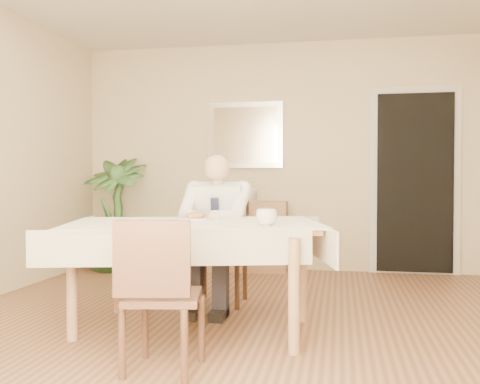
% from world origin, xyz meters
% --- Properties ---
extents(room, '(5.00, 5.02, 2.60)m').
position_xyz_m(room, '(0.00, 0.00, 1.30)').
color(room, brown).
rests_on(room, ground).
extents(window, '(1.34, 0.04, 1.44)m').
position_xyz_m(window, '(0.00, -2.47, 1.45)').
color(window, silver).
rests_on(window, room).
extents(doorway, '(0.96, 0.07, 2.10)m').
position_xyz_m(doorway, '(1.55, 2.46, 1.00)').
color(doorway, silver).
rests_on(doorway, ground).
extents(mirror, '(0.86, 0.04, 0.76)m').
position_xyz_m(mirror, '(-0.33, 2.47, 1.55)').
color(mirror, silver).
rests_on(mirror, room).
extents(dining_table, '(1.97, 1.44, 0.75)m').
position_xyz_m(dining_table, '(-0.24, -0.07, 0.67)').
color(dining_table, '#A97E55').
rests_on(dining_table, ground).
extents(chair_far, '(0.44, 0.44, 0.90)m').
position_xyz_m(chair_far, '(-0.24, 0.81, 0.51)').
color(chair_far, '#3A2216').
rests_on(chair_far, ground).
extents(chair_near, '(0.47, 0.47, 0.84)m').
position_xyz_m(chair_near, '(-0.21, -0.92, 0.47)').
color(chair_near, '#3A2216').
rests_on(chair_near, ground).
extents(seated_man, '(0.48, 0.72, 1.24)m').
position_xyz_m(seated_man, '(-0.24, 0.52, 0.69)').
color(seated_man, white).
rests_on(seated_man, ground).
extents(plate, '(0.26, 0.26, 0.02)m').
position_xyz_m(plate, '(-0.29, 0.12, 0.76)').
color(plate, white).
rests_on(plate, dining_table).
extents(food, '(0.14, 0.14, 0.06)m').
position_xyz_m(food, '(-0.29, 0.12, 0.78)').
color(food, '#915D30').
rests_on(food, dining_table).
extents(knife, '(0.01, 0.13, 0.01)m').
position_xyz_m(knife, '(-0.25, 0.06, 0.78)').
color(knife, silver).
rests_on(knife, dining_table).
extents(fork, '(0.01, 0.13, 0.01)m').
position_xyz_m(fork, '(-0.33, 0.06, 0.78)').
color(fork, silver).
rests_on(fork, dining_table).
extents(coffee_mug, '(0.17, 0.17, 0.11)m').
position_xyz_m(coffee_mug, '(0.28, -0.25, 0.81)').
color(coffee_mug, white).
rests_on(coffee_mug, dining_table).
extents(sideboard, '(1.00, 0.37, 0.79)m').
position_xyz_m(sideboard, '(-0.33, 2.32, 0.39)').
color(sideboard, '#A97E55').
rests_on(sideboard, ground).
extents(photo_frame_left, '(0.10, 0.02, 0.14)m').
position_xyz_m(photo_frame_left, '(-0.73, 2.36, 0.86)').
color(photo_frame_left, silver).
rests_on(photo_frame_left, sideboard).
extents(photo_frame_center, '(0.10, 0.02, 0.14)m').
position_xyz_m(photo_frame_center, '(-0.53, 2.34, 0.86)').
color(photo_frame_center, silver).
rests_on(photo_frame_center, sideboard).
extents(photo_frame_right, '(0.10, 0.02, 0.14)m').
position_xyz_m(photo_frame_right, '(-0.22, 2.34, 0.86)').
color(photo_frame_right, silver).
rests_on(photo_frame_right, sideboard).
extents(potted_palm, '(0.78, 0.78, 1.29)m').
position_xyz_m(potted_palm, '(-1.79, 2.11, 0.64)').
color(potted_palm, '#2B5022').
rests_on(potted_palm, ground).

